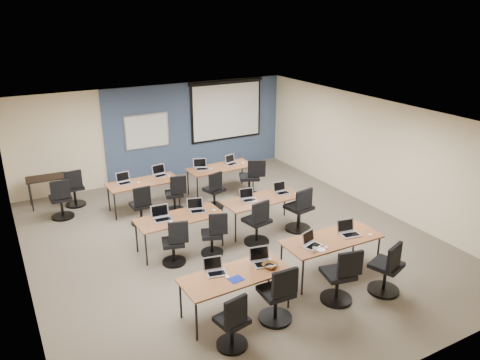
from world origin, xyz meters
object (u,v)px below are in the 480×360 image
task_chair_4 (175,246)px  laptop_5 (197,208)px  laptop_4 (162,216)px  laptop_6 (248,197)px  training_table_back_right (221,169)px  laptop_10 (201,166)px  laptop_8 (124,180)px  projector_screen (227,107)px  laptop_2 (311,242)px  task_chair_3 (387,272)px  task_chair_11 (251,181)px  task_chair_5 (214,237)px  spare_chair_a (74,191)px  laptop_1 (262,260)px  spare_chair_b (61,202)px  laptop_0 (215,269)px  laptop_9 (160,173)px  task_chair_1 (278,299)px  laptop_7 (281,190)px  training_table_front_left (236,277)px  whiteboard (147,131)px  training_table_front_right (332,240)px  training_table_back_left (143,183)px  task_chair_9 (176,197)px  task_chair_2 (340,280)px  utility_table (46,181)px  training_table_mid_right (262,200)px  task_chair_8 (141,208)px  training_table_mid_left (179,219)px  laptop_11 (231,162)px  task_chair_7 (300,213)px  task_chair_10 (215,193)px  task_chair_0 (233,326)px  laptop_3 (348,231)px

task_chair_4 → laptop_5: bearing=55.2°
laptop_4 → laptop_6: 2.01m
training_table_back_right → laptop_10: 0.53m
laptop_8 → laptop_6: bearing=-52.5°
projector_screen → laptop_2: projector_screen is taller
task_chair_3 → task_chair_11: size_ratio=0.99×
task_chair_5 → spare_chair_a: 4.36m
laptop_2 → projector_screen: bearing=58.3°
laptop_1 → spare_chair_b: 5.65m
laptop_0 → task_chair_4: 1.77m
laptop_6 → laptop_9: bearing=125.0°
task_chair_1 → task_chair_3: 2.10m
task_chair_1 → laptop_7: task_chair_1 is taller
training_table_front_left → task_chair_3: size_ratio=1.73×
whiteboard → task_chair_3: size_ratio=1.24×
laptop_4 → spare_chair_b: 3.10m
laptop_0 → laptop_6: 3.04m
training_table_front_right → spare_chair_b: (-3.99, 4.96, -0.27)m
laptop_4 → laptop_10: 3.12m
laptop_0 → training_table_back_left: bearing=98.7°
task_chair_9 → task_chair_2: bearing=-62.4°
training_table_front_left → laptop_5: (0.46, 2.55, 0.11)m
laptop_5 → laptop_10: (1.19, 2.38, 0.00)m
task_chair_2 → utility_table: size_ratio=1.08×
training_table_front_left → training_table_mid_right: size_ratio=1.00×
task_chair_1 → task_chair_8: bearing=102.9°
task_chair_3 → task_chair_4: size_ratio=1.08×
projector_screen → task_chair_3: (-0.73, -7.44, -1.46)m
task_chair_3 → laptop_9: task_chair_3 is taller
training_table_mid_left → training_table_back_left: 2.30m
training_table_front_right → laptop_5: size_ratio=5.61×
laptop_5 → laptop_8: size_ratio=1.01×
task_chair_2 → laptop_11: (0.84, 5.49, 0.36)m
laptop_5 → laptop_11: (2.07, 2.36, -0.00)m
training_table_front_left → utility_table: (-2.02, 6.17, -0.02)m
laptop_4 → task_chair_11: 3.49m
laptop_2 → training_table_mid_left: bearing=108.2°
laptop_8 → spare_chair_b: (-1.44, 0.29, -0.38)m
task_chair_7 → task_chair_10: size_ratio=1.09×
training_table_front_left → laptop_10: bearing=69.8°
task_chair_0 → task_chair_10: task_chair_10 is taller
utility_table → laptop_4: bearing=-62.2°
task_chair_9 → task_chair_11: bearing=13.7°
laptop_1 → task_chair_7: bearing=52.9°
task_chair_4 → task_chair_1: bearing=-57.0°
task_chair_11 → spare_chair_b: size_ratio=1.03×
whiteboard → spare_chair_a: bearing=-158.3°
laptop_2 → task_chair_9: laptop_2 is taller
laptop_11 → spare_chair_a: bearing=154.0°
task_chair_7 → laptop_3: bearing=-104.8°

